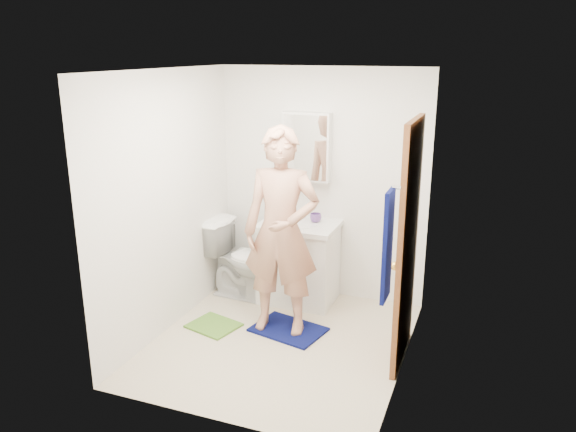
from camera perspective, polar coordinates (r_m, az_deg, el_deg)
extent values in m
cube|color=beige|center=(5.23, -0.81, -12.79)|extent=(2.20, 2.40, 0.02)
cube|color=white|center=(4.56, -0.94, 14.75)|extent=(2.20, 2.40, 0.02)
cube|color=white|center=(5.86, 3.49, 3.19)|extent=(2.20, 0.02, 2.40)
cube|color=white|center=(3.72, -7.76, -4.98)|extent=(2.20, 0.02, 2.40)
cube|color=white|center=(5.25, -12.21, 1.24)|extent=(0.02, 2.40, 2.40)
cube|color=white|center=(4.48, 12.45, -1.42)|extent=(0.02, 2.40, 2.40)
cube|color=white|center=(5.88, 1.09, -4.93)|extent=(0.75, 0.55, 0.80)
cube|color=white|center=(5.73, 1.11, -0.97)|extent=(0.79, 0.59, 0.05)
cylinder|color=white|center=(5.73, 1.11, -0.83)|extent=(0.40, 0.40, 0.03)
cylinder|color=silver|center=(5.87, 1.71, 0.32)|extent=(0.03, 0.03, 0.12)
cube|color=white|center=(5.76, 1.92, 7.04)|extent=(0.50, 0.12, 0.70)
cube|color=white|center=(5.70, 1.71, 6.94)|extent=(0.46, 0.01, 0.66)
cube|color=brown|center=(4.69, 12.05, -2.86)|extent=(0.05, 0.80, 2.05)
sphere|color=gold|center=(4.42, 10.82, -5.03)|extent=(0.07, 0.07, 0.07)
cube|color=#080E4E|center=(3.95, 10.08, -3.02)|extent=(0.03, 0.24, 0.80)
cylinder|color=silver|center=(3.82, 10.99, 2.86)|extent=(0.06, 0.02, 0.02)
imported|color=white|center=(5.97, -4.36, -4.44)|extent=(0.85, 0.52, 0.83)
cube|color=#080E4E|center=(5.41, 0.04, -11.46)|extent=(0.73, 0.60, 0.02)
cube|color=#578C2E|center=(5.53, -7.56, -10.97)|extent=(0.53, 0.48, 0.02)
imported|color=#CE6069|center=(5.74, -0.57, 0.39)|extent=(0.10, 0.10, 0.21)
imported|color=#684394|center=(5.75, 2.83, -0.19)|extent=(0.15, 0.15, 0.09)
imported|color=tan|center=(5.05, -0.69, -1.64)|extent=(0.74, 0.53, 1.91)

